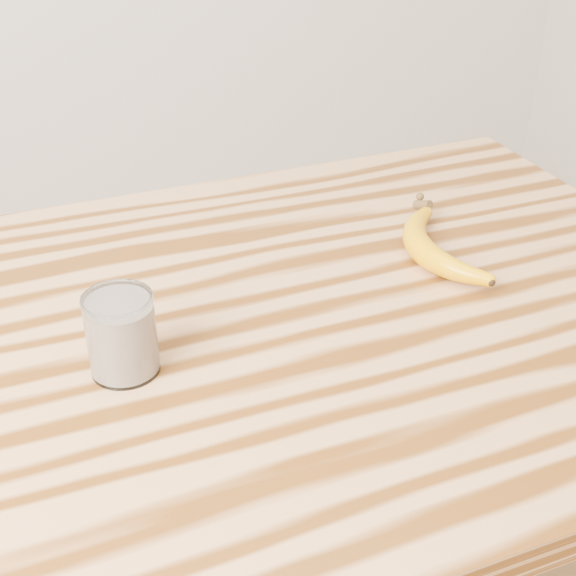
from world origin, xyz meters
name	(u,v)px	position (x,y,z in m)	size (l,w,h in m)	color
table	(252,407)	(0.00, 0.00, 0.77)	(1.20, 0.80, 0.90)	#AF7949
smoothie_glass	(122,335)	(-0.15, -0.04, 0.95)	(0.07, 0.07, 0.09)	white
banana	(420,249)	(0.26, 0.05, 0.92)	(0.11, 0.29, 0.04)	#D38C00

